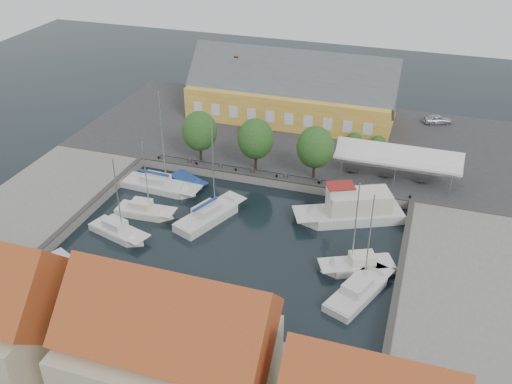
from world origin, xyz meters
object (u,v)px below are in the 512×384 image
warehouse (288,94)px  trawler (353,211)px  west_boat_b (145,212)px  launch_nw (188,182)px  east_boat_b (358,267)px  center_sailboat (209,217)px  launch_sw (65,265)px  west_boat_a (160,187)px  tent_canopy (398,158)px  car_red (249,131)px  west_boat_c (118,233)px  east_boat_c (358,293)px  car_silver (438,119)px

warehouse → trawler: bearing=-59.3°
west_boat_b → launch_nw: bearing=79.0°
warehouse → east_boat_b: 34.18m
center_sailboat → launch_sw: (-9.78, -11.52, -0.27)m
east_boat_b → west_boat_a: bearing=162.3°
center_sailboat → trawler: center_sailboat is taller
warehouse → launch_sw: bearing=-105.8°
trawler → warehouse: bearing=120.7°
tent_canopy → east_boat_b: bearing=-95.0°
tent_canopy → car_red: (-19.77, 6.23, -2.05)m
center_sailboat → west_boat_b: center_sailboat is taller
trawler → launch_nw: trawler is taller
trawler → launch_nw: (-19.67, 1.83, -0.93)m
warehouse → car_red: (-3.17, -7.62, -2.79)m
car_red → launch_nw: 13.19m
west_boat_c → west_boat_a: bearing=91.3°
east_boat_c → center_sailboat: bearing=157.1°
warehouse → center_sailboat: 27.19m
trawler → west_boat_b: size_ratio=1.29×
launch_nw → tent_canopy: bearing=15.6°
car_red → east_boat_c: bearing=-57.1°
trawler → launch_sw: size_ratio=2.28×
center_sailboat → launch_sw: bearing=-130.3°
car_red → west_boat_a: bearing=-113.9°
west_boat_c → center_sailboat: bearing=35.5°
warehouse → west_boat_c: warehouse is taller
east_boat_b → west_boat_b: size_ratio=1.07×
car_silver → launch_nw: bearing=111.0°
trawler → east_boat_b: (2.01, -8.23, -0.76)m
east_boat_b → west_boat_b: bearing=174.4°
car_red → west_boat_a: west_boat_a is taller
car_silver → west_boat_b: west_boat_b is taller
trawler → west_boat_a: west_boat_a is taller
east_boat_b → launch_sw: east_boat_b is taller
east_boat_b → car_silver: bearing=81.3°
warehouse → car_silver: bearing=11.1°
center_sailboat → west_boat_c: bearing=-144.5°
east_boat_b → west_boat_c: 23.99m
car_silver → launch_sw: size_ratio=0.73×
west_boat_a → launch_nw: (2.45, 2.35, -0.18)m
west_boat_a → trawler: bearing=1.4°
center_sailboat → trawler: bearing=18.4°
west_boat_b → east_boat_b: bearing=-5.6°
tent_canopy → east_boat_c: 20.41m
warehouse → west_boat_c: 33.74m
tent_canopy → west_boat_c: size_ratio=1.48×
car_red → trawler: trawler is taller
warehouse → launch_nw: 21.75m
launch_sw → launch_nw: size_ratio=0.96×
west_boat_a → east_boat_b: bearing=-17.7°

